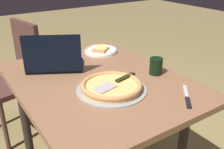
# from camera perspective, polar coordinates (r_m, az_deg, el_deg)

# --- Properties ---
(dining_table) EXTENTS (1.11, 0.86, 0.75)m
(dining_table) POSITION_cam_1_polar(r_m,az_deg,el_deg) (1.47, -2.97, -4.29)
(dining_table) COLOR #8B5E40
(dining_table) RESTS_ON ground_plane
(laptop) EXTENTS (0.35, 0.39, 0.23)m
(laptop) POSITION_cam_1_polar(r_m,az_deg,el_deg) (1.56, -12.59, 2.77)
(laptop) COLOR black
(laptop) RESTS_ON dining_table
(pizza_plate) EXTENTS (0.23, 0.23, 0.04)m
(pizza_plate) POSITION_cam_1_polar(r_m,az_deg,el_deg) (1.84, -2.49, 5.38)
(pizza_plate) COLOR white
(pizza_plate) RESTS_ON dining_table
(pizza_tray) EXTENTS (0.36, 0.36, 0.04)m
(pizza_tray) POSITION_cam_1_polar(r_m,az_deg,el_deg) (1.30, -0.09, -2.65)
(pizza_tray) COLOR #989C9D
(pizza_tray) RESTS_ON dining_table
(table_knife) EXTENTS (0.18, 0.17, 0.01)m
(table_knife) POSITION_cam_1_polar(r_m,az_deg,el_deg) (1.28, 16.37, -5.07)
(table_knife) COLOR silver
(table_knife) RESTS_ON dining_table
(drink_cup) EXTENTS (0.07, 0.07, 0.10)m
(drink_cup) POSITION_cam_1_polar(r_m,az_deg,el_deg) (1.49, 9.74, 1.88)
(drink_cup) COLOR black
(drink_cup) RESTS_ON dining_table
(chair_near) EXTENTS (0.46, 0.46, 0.92)m
(chair_near) POSITION_cam_1_polar(r_m,az_deg,el_deg) (2.19, -20.04, 0.25)
(chair_near) COLOR #50312B
(chair_near) RESTS_ON ground_plane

